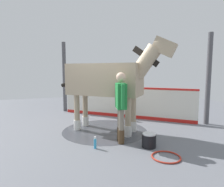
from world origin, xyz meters
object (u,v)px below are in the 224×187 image
Objects in this scene: bottle_spray at (149,136)px; hose_coil at (166,157)px; handler at (121,102)px; bottle_shampoo at (95,143)px; horse at (109,80)px; wash_bucket at (149,140)px.

bottle_spray is 1.12m from hose_coil.
handler is 2.88× the size of hose_coil.
handler reaches higher than bottle_shampoo.
wash_bucket is (1.50, 0.45, -1.33)m from horse.
bottle_spray is at bearing -11.39° from horse.
bottle_spray is at bearing 94.07° from bottle_shampoo.
handler is 5.25× the size of wash_bucket.
bottle_shampoo is at bearing 28.73° from handler.
wash_bucket is 0.55× the size of hose_coil.
horse is 1.92m from bottle_shampoo.
wash_bucket is (0.54, 0.48, -0.84)m from handler.
horse is 1.08m from handler.
horse is at bearing -77.19° from handler.
wash_bucket is 0.63m from hose_coil.
handler is 8.95× the size of bottle_spray.
bottle_spray reaches higher than hose_coil.
horse is 2.63m from hose_coil.
bottle_spray is (-0.10, 1.47, -0.04)m from bottle_shampoo.
handler reaches higher than bottle_spray.
hose_coil is at bearing -33.87° from horse.
wash_bucket reaches higher than bottle_shampoo.
wash_bucket is 1.71× the size of bottle_spray.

